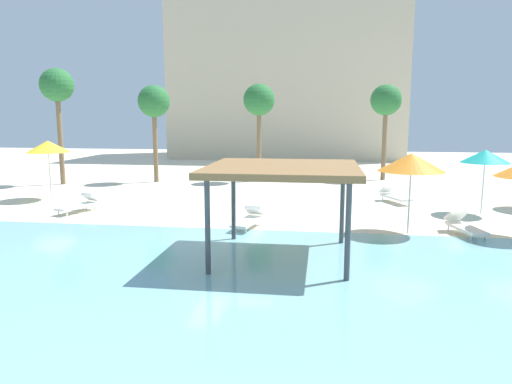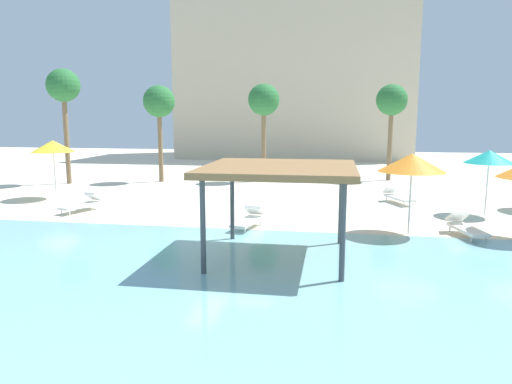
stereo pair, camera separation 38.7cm
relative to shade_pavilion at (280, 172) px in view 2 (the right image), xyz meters
The scene contains 15 objects.
ground_plane 3.40m from the shade_pavilion, 139.36° to the left, with size 80.00×80.00×0.00m, color beige.
lagoon_water 4.80m from the shade_pavilion, 115.54° to the right, with size 44.00×13.50×0.04m, color #7AB7C1.
shade_pavilion is the anchor object (origin of this frame).
beach_umbrella_yellow_1 14.23m from the shade_pavilion, 146.35° to the left, with size 2.02×2.02×2.82m.
beach_umbrella_teal_2 10.46m from the shade_pavilion, 43.52° to the left, with size 1.93×1.93×2.64m.
beach_umbrella_orange_3 5.32m from the shade_pavilion, 40.63° to the left, with size 2.22×2.22×2.75m.
lounge_chair_0 7.12m from the shade_pavilion, 30.59° to the left, with size 1.02×1.98×0.74m.
lounge_chair_1 10.58m from the shade_pavilion, 149.61° to the left, with size 1.21×1.99×0.74m.
lounge_chair_2 4.28m from the shade_pavilion, 113.62° to the left, with size 0.98×1.98×0.74m.
lounge_chair_3 10.56m from the shade_pavilion, 64.77° to the left, with size 1.33×1.97×0.74m.
palm_tree_0 17.14m from the shade_pavilion, 121.75° to the left, with size 1.90×1.90×5.79m.
palm_tree_1 16.01m from the shade_pavilion, 100.09° to the left, with size 1.90×1.90×5.89m.
palm_tree_2 18.19m from the shade_pavilion, 74.33° to the left, with size 1.90×1.90×5.90m.
palm_tree_3 19.21m from the shade_pavilion, 137.84° to the left, with size 1.90×1.90×6.68m.
hotel_block_0 34.45m from the shade_pavilion, 94.11° to the left, with size 21.50×9.89×15.99m, color beige.
Camera 2 is at (3.24, -14.29, 3.98)m, focal length 32.95 mm.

